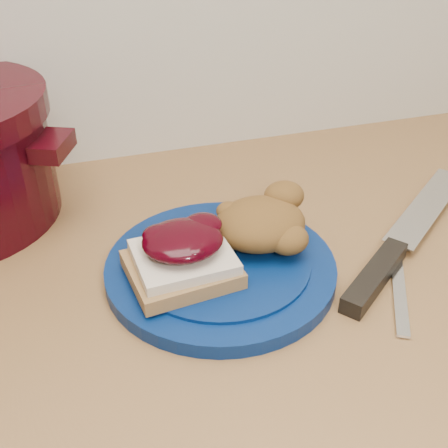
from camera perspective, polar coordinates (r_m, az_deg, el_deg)
name	(u,v)px	position (r m, az deg, el deg)	size (l,w,h in m)	color
plate	(221,268)	(0.60, -0.35, -4.52)	(0.24, 0.24, 0.02)	#051D51
sandwich	(182,256)	(0.56, -4.25, -3.21)	(0.11, 0.10, 0.05)	olive
stuffing_mound	(260,224)	(0.60, 3.69, 0.03)	(0.10, 0.09, 0.05)	brown
chef_knife	(391,255)	(0.64, 16.61, -3.01)	(0.28, 0.23, 0.02)	black
butter_knife	(398,282)	(0.61, 17.30, -5.62)	(0.16, 0.01, 0.00)	silver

